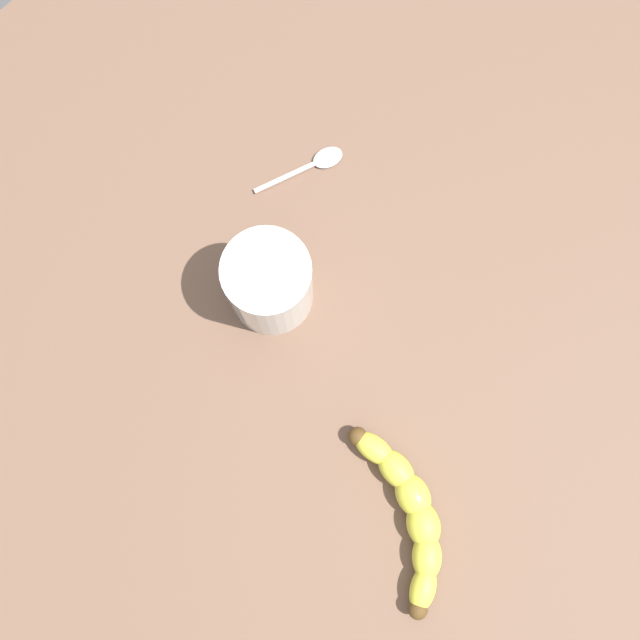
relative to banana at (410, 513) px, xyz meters
The scene contains 4 objects.
wooden_tabletop 17.06cm from the banana, 107.88° to the right, with size 120.00×120.00×3.00cm, color brown.
banana is the anchor object (origin of this frame).
smoothie_glass 28.05cm from the banana, 103.18° to the right, with size 9.17×9.17×10.98cm.
teaspoon 40.67cm from the banana, 122.16° to the right, with size 11.07×4.97×0.80cm.
Camera 1 is at (8.53, 6.16, 85.15)cm, focal length 42.21 mm.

